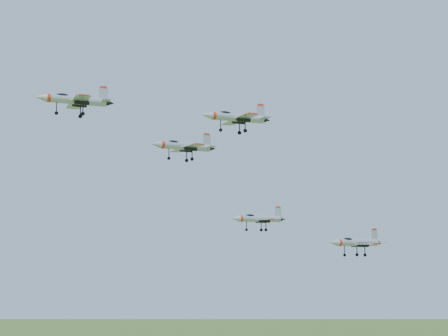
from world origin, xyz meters
name	(u,v)px	position (x,y,z in m)	size (l,w,h in m)	color
jet_lead	(74,100)	(-27.40, 8.57, 149.58)	(13.16, 10.87, 3.52)	#AFB3BC
jet_left_high	(183,146)	(-12.40, -2.49, 141.34)	(11.39, 9.37, 3.05)	#AFB3BC
jet_right_high	(236,117)	(-11.17, -18.28, 143.30)	(10.47, 8.64, 2.80)	#AFB3BC
jet_left_low	(258,219)	(5.51, 5.07, 130.32)	(10.90, 9.03, 2.91)	#AFB3BC
jet_right_low	(356,242)	(16.08, -9.21, 126.08)	(11.15, 9.18, 2.99)	#AFB3BC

